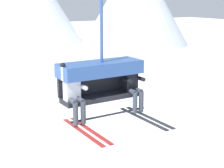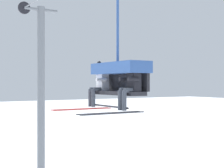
{
  "view_description": "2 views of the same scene",
  "coord_description": "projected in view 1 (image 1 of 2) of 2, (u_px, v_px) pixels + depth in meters",
  "views": [
    {
      "loc": [
        -4.71,
        -7.26,
        7.57
      ],
      "look_at": [
        -0.74,
        -0.82,
        5.68
      ],
      "focal_mm": 55.0,
      "sensor_mm": 36.0,
      "label": 1
    },
    {
      "loc": [
        6.51,
        -5.66,
        5.66
      ],
      "look_at": [
        -1.18,
        -0.86,
        5.64
      ],
      "focal_mm": 55.0,
      "sensor_mm": 36.0,
      "label": 2
    }
  ],
  "objects": [
    {
      "name": "skier_white",
      "position": [
        74.0,
        93.0,
        7.2
      ],
      "size": [
        0.48,
        1.7,
        1.34
      ],
      "color": "silver"
    },
    {
      "name": "skier_black",
      "position": [
        133.0,
        85.0,
        7.96
      ],
      "size": [
        0.46,
        1.7,
        1.23
      ],
      "color": "black"
    },
    {
      "name": "chairlift_chair",
      "position": [
        100.0,
        72.0,
        7.68
      ],
      "size": [
        1.92,
        0.74,
        4.1
      ],
      "color": "#232328"
    }
  ]
}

